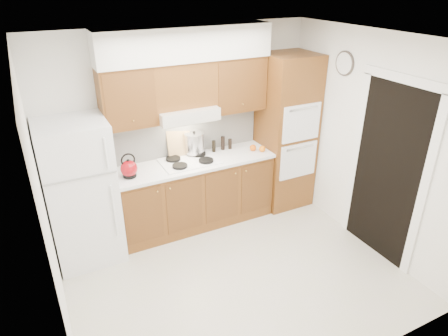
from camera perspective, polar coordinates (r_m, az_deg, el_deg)
name	(u,v)px	position (r m, az deg, el deg)	size (l,w,h in m)	color
floor	(235,274)	(4.78, 1.53, -14.89)	(3.60, 3.60, 0.00)	beige
ceiling	(238,41)	(3.65, 2.03, 17.70)	(3.60, 3.60, 0.00)	white
wall_back	(182,128)	(5.31, -6.02, 5.69)	(3.60, 0.02, 2.60)	white
wall_left	(46,218)	(3.66, -24.09, -6.49)	(0.02, 3.00, 2.60)	white
wall_right	(368,143)	(5.09, 19.90, 3.34)	(0.02, 3.00, 2.60)	white
fridge	(81,193)	(4.88, -19.74, -3.37)	(0.75, 0.72, 1.72)	white
base_cabinets	(195,194)	(5.42, -4.20, -3.71)	(2.11, 0.60, 0.90)	brown
countertop	(194,163)	(5.19, -4.33, 0.76)	(2.13, 0.62, 0.04)	white
backsplash	(184,134)	(5.33, -5.67, 4.88)	(2.11, 0.03, 0.56)	white
oven_cabinet	(286,133)	(5.75, 8.81, 5.03)	(0.70, 0.65, 2.20)	brown
upper_cab_left	(127,97)	(4.79, -13.69, 9.80)	(0.63, 0.33, 0.70)	brown
upper_cab_right	(236,83)	(5.29, 1.76, 11.99)	(0.73, 0.33, 0.70)	brown
range_hood	(186,113)	(5.01, -5.49, 7.82)	(0.75, 0.45, 0.15)	silver
upper_cab_over_hood	(183,84)	(4.97, -5.93, 11.84)	(0.75, 0.33, 0.55)	brown
soffit	(185,43)	(4.88, -5.55, 17.30)	(2.13, 0.36, 0.40)	silver
cooktop	(190,161)	(5.18, -4.93, 1.00)	(0.74, 0.50, 0.01)	white
doorway	(386,174)	(4.97, 22.19, -0.77)	(0.02, 0.90, 2.10)	black
wall_clock	(345,63)	(5.22, 16.86, 14.12)	(0.30, 0.30, 0.02)	#3F3833
kettle	(129,169)	(4.85, -13.42, -0.09)	(0.20, 0.20, 0.20)	maroon
cutting_board	(179,141)	(5.30, -6.42, 3.79)	(0.33, 0.02, 0.44)	tan
stock_pot	(194,143)	(5.32, -4.25, 3.55)	(0.25, 0.25, 0.27)	silver
condiment_a	(223,143)	(5.49, -0.17, 3.58)	(0.05, 0.05, 0.19)	black
condiment_b	(214,146)	(5.43, -1.46, 3.14)	(0.05, 0.05, 0.16)	black
condiment_c	(230,144)	(5.53, 0.86, 3.46)	(0.05, 0.05, 0.14)	black
orange_near	(262,149)	(5.46, 5.49, 2.74)	(0.09, 0.09, 0.09)	#EB5E0C
orange_far	(253,148)	(5.48, 4.15, 2.89)	(0.09, 0.09, 0.09)	#E5550C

